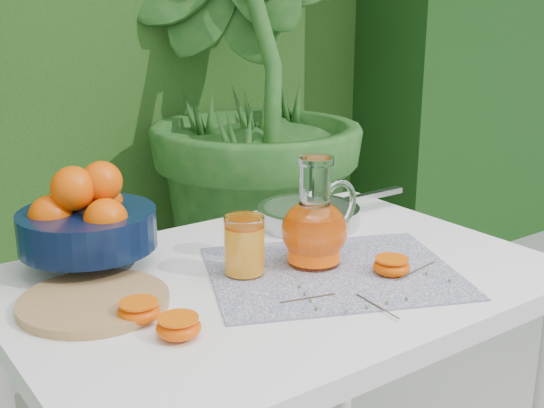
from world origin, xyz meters
TOP-DOWN VIEW (x-y plane):
  - potted_plant_right at (0.73, 1.29)m, footprint 2.08×2.08m
  - white_table at (0.02, 0.05)m, footprint 1.00×0.70m
  - placemat at (0.10, -0.01)m, footprint 0.56×0.50m
  - cutting_board at (-0.32, 0.12)m, footprint 0.31×0.31m
  - fruit_bowl at (-0.26, 0.29)m, footprint 0.31×0.31m
  - juice_pitcher at (0.10, 0.05)m, footprint 0.19×0.14m
  - juice_tumbler at (-0.04, 0.08)m, footprint 0.09×0.09m
  - saute_pan at (0.25, 0.25)m, footprint 0.41×0.23m
  - orange_halves at (-0.12, -0.04)m, footprint 0.54×0.17m
  - thyme_sprigs at (0.10, -0.11)m, footprint 0.35×0.20m

SIDE VIEW (x-z plane):
  - white_table at x=0.02m, z-range 0.29..1.04m
  - placemat at x=0.10m, z-range 0.75..0.75m
  - thyme_sprigs at x=0.10m, z-range 0.75..0.76m
  - cutting_board at x=-0.32m, z-range 0.75..0.77m
  - orange_halves at x=-0.12m, z-range 0.75..0.78m
  - saute_pan at x=0.25m, z-range 0.75..0.80m
  - juice_tumbler at x=-0.04m, z-range 0.75..0.86m
  - juice_pitcher at x=0.10m, z-range 0.72..0.93m
  - fruit_bowl at x=-0.26m, z-range 0.74..0.95m
  - potted_plant_right at x=0.73m, z-range 0.00..1.82m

